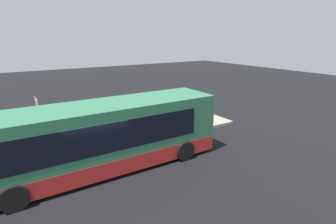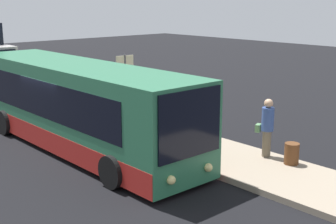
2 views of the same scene
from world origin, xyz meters
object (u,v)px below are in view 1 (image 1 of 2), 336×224
object	(u,v)px
passenger_boarding	(159,108)
suitcase	(94,135)
bus_lead	(97,139)
passenger_waiting	(83,126)
trash_bin	(171,116)
sign_post	(38,116)

from	to	relation	value
passenger_boarding	suitcase	world-z (taller)	passenger_boarding
bus_lead	passenger_boarding	bearing A→B (deg)	35.14
passenger_boarding	suitcase	xyz separation A→B (m)	(-4.49, -0.70, -0.69)
passenger_waiting	trash_bin	xyz separation A→B (m)	(5.99, 0.67, -0.62)
bus_lead	passenger_boarding	distance (m)	6.35
sign_post	bus_lead	bearing A→B (deg)	-61.70
sign_post	suitcase	bearing A→B (deg)	-9.90
trash_bin	bus_lead	bearing A→B (deg)	-149.28
bus_lead	suitcase	xyz separation A→B (m)	(0.70, 2.95, -0.95)
bus_lead	sign_post	distance (m)	3.88
passenger_boarding	passenger_waiting	xyz separation A→B (m)	(-5.04, -0.67, -0.07)
sign_post	trash_bin	xyz separation A→B (m)	(7.97, 0.25, -1.41)
bus_lead	passenger_boarding	world-z (taller)	bus_lead
trash_bin	sign_post	bearing A→B (deg)	-178.17
suitcase	trash_bin	size ratio (longest dim) A/B	1.37
passenger_boarding	suitcase	bearing A→B (deg)	77.61
suitcase	sign_post	distance (m)	2.93
passenger_boarding	suitcase	distance (m)	4.60
passenger_waiting	sign_post	bearing A→B (deg)	-48.86
bus_lead	passenger_boarding	size ratio (longest dim) A/B	5.88
bus_lead	passenger_waiting	distance (m)	3.00
passenger_waiting	trash_bin	size ratio (longest dim) A/B	2.66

